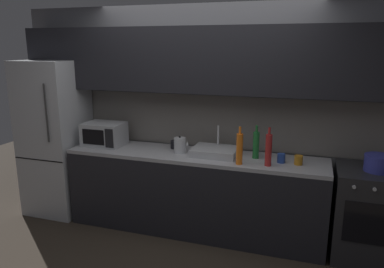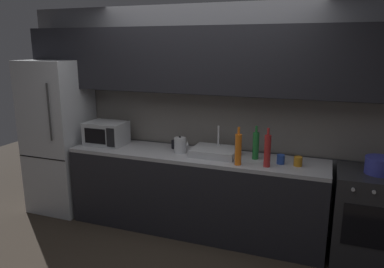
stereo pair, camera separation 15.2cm
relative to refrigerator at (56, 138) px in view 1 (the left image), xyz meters
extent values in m
cube|color=slate|center=(1.80, 0.40, 0.31)|extent=(4.58, 0.10, 2.50)
cube|color=slate|center=(1.80, 0.35, 0.26)|extent=(4.58, 0.01, 0.60)
cube|color=black|center=(1.80, 0.18, 0.96)|extent=(4.21, 0.34, 0.70)
cube|color=black|center=(1.80, 0.00, -0.51)|extent=(2.84, 0.60, 0.86)
cube|color=#9E9EA3|center=(1.80, 0.00, -0.06)|extent=(2.84, 0.60, 0.04)
cube|color=#B7BABF|center=(0.00, 0.00, 0.00)|extent=(0.68, 0.66, 1.88)
cube|color=black|center=(0.00, -0.33, -0.19)|extent=(0.67, 0.00, 0.01)
cylinder|color=#333333|center=(0.19, -0.35, 0.38)|extent=(0.02, 0.02, 0.66)
cube|color=#232326|center=(3.56, 0.00, -0.49)|extent=(0.60, 0.60, 0.90)
cube|color=black|center=(3.56, -0.30, -0.45)|extent=(0.45, 0.01, 0.40)
cylinder|color=#B2B2B7|center=(3.39, -0.31, -0.11)|extent=(0.03, 0.02, 0.03)
cylinder|color=#B2B2B7|center=(3.56, -0.31, -0.11)|extent=(0.03, 0.02, 0.03)
cube|color=#A8AAAF|center=(0.68, 0.02, 0.09)|extent=(0.46, 0.34, 0.27)
cube|color=black|center=(0.64, -0.15, 0.09)|extent=(0.28, 0.01, 0.18)
cube|color=black|center=(0.85, -0.15, 0.09)|extent=(0.10, 0.01, 0.22)
cube|color=#ADAFB5|center=(2.03, 0.03, 0.00)|extent=(0.48, 0.38, 0.08)
cylinder|color=silver|center=(2.03, 0.16, 0.15)|extent=(0.02, 0.02, 0.22)
cylinder|color=#B7BABF|center=(1.64, -0.01, 0.04)|extent=(0.13, 0.13, 0.17)
sphere|color=black|center=(1.64, -0.01, 0.14)|extent=(0.02, 0.02, 0.02)
cone|color=#B7BABF|center=(1.72, -0.01, 0.08)|extent=(0.03, 0.03, 0.05)
cylinder|color=#1E6B2D|center=(2.46, 0.05, 0.10)|extent=(0.07, 0.07, 0.28)
cylinder|color=#1E6B2D|center=(2.46, 0.05, 0.28)|extent=(0.03, 0.03, 0.07)
cylinder|color=#A82323|center=(2.61, -0.16, 0.12)|extent=(0.06, 0.06, 0.32)
cylinder|color=#A82323|center=(2.61, -0.16, 0.31)|extent=(0.02, 0.02, 0.07)
cylinder|color=orange|center=(2.34, -0.20, 0.11)|extent=(0.07, 0.07, 0.31)
cylinder|color=orange|center=(2.34, -0.20, 0.30)|extent=(0.03, 0.03, 0.07)
cylinder|color=#B27019|center=(2.90, -0.03, 0.00)|extent=(0.08, 0.08, 0.09)
cylinder|color=#234299|center=(2.73, -0.02, 0.00)|extent=(0.08, 0.08, 0.09)
cylinder|color=black|center=(1.52, 0.14, 0.01)|extent=(0.08, 0.08, 0.09)
cylinder|color=#333899|center=(3.61, 0.00, 0.03)|extent=(0.25, 0.25, 0.14)
cylinder|color=#333899|center=(3.61, 0.00, 0.11)|extent=(0.26, 0.26, 0.02)
camera|label=1|loc=(2.98, -3.67, 1.11)|focal=34.47mm
camera|label=2|loc=(3.12, -3.62, 1.11)|focal=34.47mm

